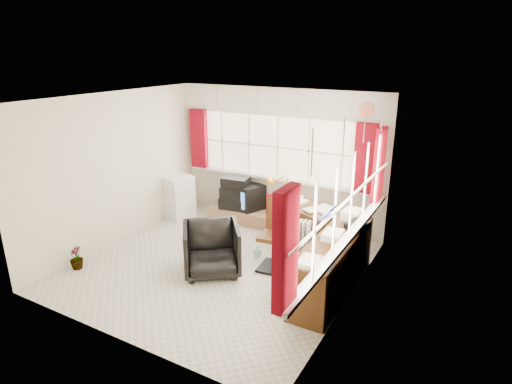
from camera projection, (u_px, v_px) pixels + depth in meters
The scene contains 20 objects.
ground at pixel (219, 265), 6.51m from camera, with size 4.00×4.00×0.00m, color beige.
room_walls at pixel (216, 171), 6.03m from camera, with size 4.00×4.00×4.00m.
window_back at pixel (277, 175), 7.82m from camera, with size 3.70×0.12×3.60m.
window_right at pixel (347, 234), 5.31m from camera, with size 0.12×3.70×3.60m.
curtains at pixel (302, 167), 6.38m from camera, with size 3.83×3.83×1.15m.
overhead_cabinets at pixel (309, 113), 6.15m from camera, with size 3.98×3.98×0.48m.
desk at pixel (307, 224), 7.07m from camera, with size 1.33×1.00×0.73m.
desk_lamp at pixel (287, 182), 7.16m from camera, with size 0.17×0.14×0.46m.
task_chair at pixel (278, 230), 6.33m from camera, with size 0.50×0.52×1.09m.
office_chair at pixel (212, 249), 6.21m from camera, with size 0.79×0.81×0.74m, color black.
radiator at pixel (296, 243), 6.63m from camera, with size 0.45×0.19×0.67m.
credenza at pixel (333, 264), 5.75m from camera, with size 0.50×2.00×0.85m.
file_tray at pixel (357, 226), 5.92m from camera, with size 0.25×0.32×0.11m, color black.
tv_bench at pixel (245, 215), 8.15m from camera, with size 1.40×0.50×0.25m, color #A57852.
crt_tv at pixel (248, 196), 8.08m from camera, with size 0.66×0.64×0.47m.
hifi_stack at pixel (236, 194), 8.05m from camera, with size 0.63×0.44×0.61m.
mini_fridge at pixel (178, 197), 8.27m from camera, with size 0.59×0.60×0.83m.
spray_bottle_a at pixel (274, 221), 7.78m from camera, with size 0.12×0.12×0.32m, color silver.
spray_bottle_b at pixel (258, 251), 6.77m from camera, with size 0.08×0.08×0.17m, color #8CD1CC.
flower_vase at pixel (76, 258), 6.37m from camera, with size 0.20×0.20×0.35m, color black.
Camera 1 is at (3.33, -4.80, 3.13)m, focal length 30.00 mm.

